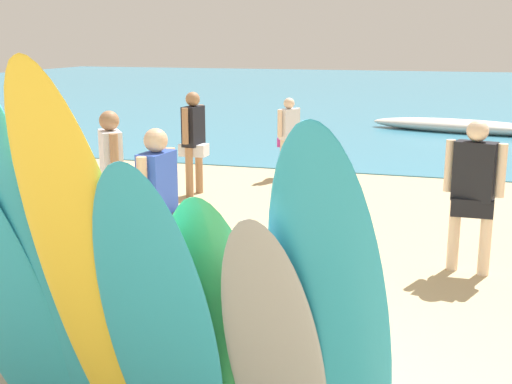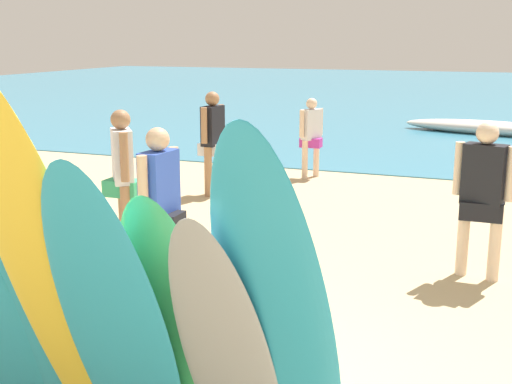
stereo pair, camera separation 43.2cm
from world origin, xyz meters
The scene contains 16 objects.
ground centered at (0.00, 14.00, 0.00)m, with size 60.00×60.00×0.00m, color tan.
ocean_water centered at (0.00, 29.00, 0.01)m, with size 60.00×40.00×0.02m, color teal.
surfboard_rack centered at (0.00, 0.00, 0.51)m, with size 3.12×0.07×0.63m.
surfboard_teal_3 centered at (-0.41, -0.75, 1.14)m, with size 0.55×0.07×2.46m, color #289EC6.
surfboard_teal_4 centered at (-0.17, -0.79, 1.36)m, with size 0.47×0.08×2.89m, color #289EC6.
surfboard_yellow_5 centered at (0.17, -0.80, 1.27)m, with size 0.51×0.06×2.73m, color yellow.
surfboard_teal_6 centered at (0.48, -0.73, 1.05)m, with size 0.56×0.06×2.26m, color #289EC6.
surfboard_green_7 centered at (0.72, -0.56, 0.95)m, with size 0.55×0.07×2.00m, color #38B266.
surfboard_grey_8 centered at (1.04, -0.62, 0.93)m, with size 0.50×0.06×2.01m, color #999EA3.
surfboard_teal_9 centered at (1.31, -0.68, 1.15)m, with size 0.56×0.07×2.42m, color #289EC6.
beachgoer_photographing centered at (-2.10, 3.44, 1.00)m, with size 0.45×0.54×1.73m.
beachgoer_by_water centered at (-1.11, 8.35, 0.86)m, with size 0.39×0.50×1.48m.
beachgoer_midbeach centered at (-2.26, 6.48, 0.99)m, with size 0.44×0.65×1.71m.
beachgoer_near_rack centered at (2.05, 3.89, 0.99)m, with size 0.63×0.32×1.71m.
beachgoer_strolling centered at (-0.96, 2.28, 0.99)m, with size 0.45×0.65×1.72m.
distant_boat centered at (2.01, 15.40, 0.18)m, with size 5.01×1.95×0.39m.
Camera 1 is at (1.78, -3.50, 2.58)m, focal length 46.30 mm.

